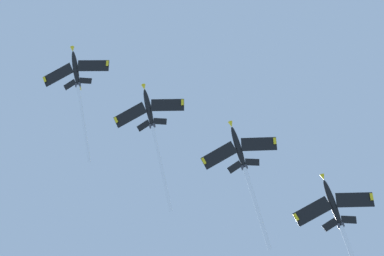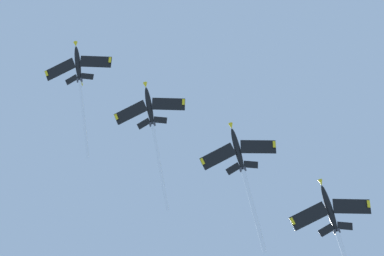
{
  "view_description": "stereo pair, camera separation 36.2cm",
  "coord_description": "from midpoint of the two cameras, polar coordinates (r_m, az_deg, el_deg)",
  "views": [
    {
      "loc": [
        -52.26,
        -25.8,
        1.65
      ],
      "look_at": [
        -51.18,
        -34.59,
        142.43
      ],
      "focal_mm": 49.82,
      "sensor_mm": 36.0,
      "label": 1
    },
    {
      "loc": [
        -51.9,
        -25.76,
        1.65
      ],
      "look_at": [
        -51.18,
        -34.59,
        142.43
      ],
      "focal_mm": 49.82,
      "sensor_mm": 36.0,
      "label": 2
    }
  ],
  "objects": [
    {
      "name": "jet_fourth",
      "position": [
        132.92,
        15.8,
        -10.23
      ],
      "size": [
        19.9,
        32.29,
        19.14
      ],
      "color": "black"
    },
    {
      "name": "jet_second",
      "position": [
        143.31,
        -4.2,
        0.25
      ],
      "size": [
        19.93,
        33.08,
        19.6
      ],
      "color": "black"
    },
    {
      "name": "jet_third",
      "position": [
        134.63,
        5.67,
        -4.09
      ],
      "size": [
        19.88,
        30.49,
        18.18
      ],
      "color": "black"
    },
    {
      "name": "jet_lead",
      "position": [
        155.87,
        -12.07,
        4.7
      ],
      "size": [
        19.96,
        33.4,
        18.86
      ],
      "color": "black"
    }
  ]
}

